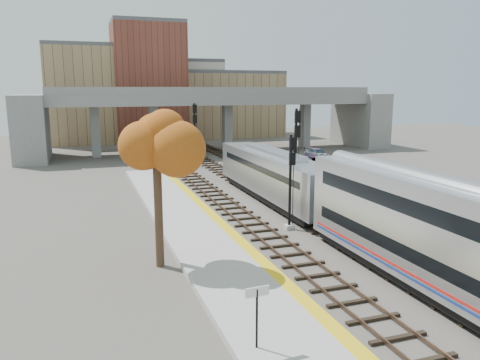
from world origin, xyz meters
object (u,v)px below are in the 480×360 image
object	(u,v)px
locomotive	(273,174)
signal_mast_mid	(296,154)
tree	(156,143)
car_c	(317,154)
signal_mast_far	(195,135)
car_b	(327,162)
car_a	(324,168)
signal_mast_near	(290,185)

from	to	relation	value
locomotive	signal_mast_mid	xyz separation A→B (m)	(2.00, -0.14, 1.65)
signal_mast_mid	tree	xyz separation A→B (m)	(-13.45, -11.52, 2.66)
locomotive	car_c	xyz separation A→B (m)	(15.06, 20.16, -1.58)
signal_mast_far	car_b	world-z (taller)	signal_mast_far
car_a	car_c	distance (m)	11.51
signal_mast_near	signal_mast_mid	distance (m)	8.82
signal_mast_mid	signal_mast_far	size ratio (longest dim) A/B	1.01
locomotive	signal_mast_near	world-z (taller)	signal_mast_near
signal_mast_near	car_c	size ratio (longest dim) A/B	1.40
signal_mast_near	car_b	xyz separation A→B (m)	(14.95, 21.53, -2.36)
car_b	car_a	bearing A→B (deg)	-145.85
locomotive	car_c	distance (m)	25.21
tree	car_a	bearing A→B (deg)	44.55
car_c	tree	bearing A→B (deg)	-134.74
locomotive	signal_mast_near	size ratio (longest dim) A/B	2.99
locomotive	signal_mast_near	xyz separation A→B (m)	(-2.10, -7.90, 0.75)
car_c	car_b	bearing A→B (deg)	-113.67
tree	car_c	size ratio (longest dim) A/B	1.96
car_b	signal_mast_far	bearing A→B (deg)	138.17
signal_mast_far	car_b	distance (m)	16.16
locomotive	signal_mast_mid	size ratio (longest dim) A/B	2.48
locomotive	car_b	xyz separation A→B (m)	(12.85, 13.64, -1.61)
locomotive	signal_mast_mid	world-z (taller)	signal_mast_mid
car_c	signal_mast_far	bearing A→B (deg)	179.32
tree	car_b	size ratio (longest dim) A/B	2.32
tree	locomotive	bearing A→B (deg)	45.55
locomotive	signal_mast_far	distance (m)	19.06
signal_mast_far	car_a	bearing A→B (deg)	-36.58
car_b	locomotive	bearing A→B (deg)	-155.81
locomotive	tree	size ratio (longest dim) A/B	2.14
signal_mast_far	signal_mast_near	bearing A→B (deg)	-90.00
signal_mast_mid	car_c	size ratio (longest dim) A/B	1.69
signal_mast_far	tree	size ratio (longest dim) A/B	0.86
signal_mast_near	car_a	distance (m)	21.63
signal_mast_near	car_b	size ratio (longest dim) A/B	1.66
tree	signal_mast_far	bearing A→B (deg)	72.99
signal_mast_mid	car_a	world-z (taller)	signal_mast_mid
signal_mast_mid	tree	world-z (taller)	tree
signal_mast_near	tree	size ratio (longest dim) A/B	0.72
locomotive	signal_mast_near	bearing A→B (deg)	-104.89
locomotive	car_b	size ratio (longest dim) A/B	4.97
car_a	car_b	world-z (taller)	car_a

